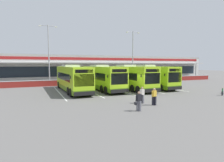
# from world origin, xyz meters

# --- Properties ---
(ground_plane) EXTENTS (200.00, 200.00, 0.00)m
(ground_plane) POSITION_xyz_m (0.00, 0.00, 0.00)
(ground_plane) COLOR #605E5B
(terminal_building) EXTENTS (70.00, 13.00, 6.00)m
(terminal_building) POSITION_xyz_m (-0.00, 26.91, 3.01)
(terminal_building) COLOR silver
(terminal_building) RESTS_ON ground
(red_barrier_wall) EXTENTS (60.00, 0.40, 1.10)m
(red_barrier_wall) POSITION_xyz_m (0.00, 14.50, 0.56)
(red_barrier_wall) COLOR maroon
(red_barrier_wall) RESTS_ON ground
(coach_bus_leftmost) EXTENTS (3.15, 12.22, 3.78)m
(coach_bus_leftmost) POSITION_xyz_m (-6.46, 6.49, 1.79)
(coach_bus_leftmost) COLOR #9ED11E
(coach_bus_leftmost) RESTS_ON ground
(coach_bus_left_centre) EXTENTS (3.15, 12.22, 3.78)m
(coach_bus_left_centre) POSITION_xyz_m (-1.96, 6.73, 1.79)
(coach_bus_left_centre) COLOR #9ED11E
(coach_bus_left_centre) RESTS_ON ground
(coach_bus_centre) EXTENTS (3.15, 12.22, 3.78)m
(coach_bus_centre) POSITION_xyz_m (2.11, 5.66, 1.79)
(coach_bus_centre) COLOR #9ED11E
(coach_bus_centre) RESTS_ON ground
(coach_bus_right_centre) EXTENTS (3.15, 12.22, 3.78)m
(coach_bus_right_centre) POSITION_xyz_m (6.28, 6.32, 1.79)
(coach_bus_right_centre) COLOR #9ED11E
(coach_bus_right_centre) RESTS_ON ground
(bay_stripe_far_west) EXTENTS (0.14, 13.00, 0.01)m
(bay_stripe_far_west) POSITION_xyz_m (-8.40, 6.00, 0.00)
(bay_stripe_far_west) COLOR silver
(bay_stripe_far_west) RESTS_ON ground
(bay_stripe_west) EXTENTS (0.14, 13.00, 0.01)m
(bay_stripe_west) POSITION_xyz_m (-4.20, 6.00, 0.00)
(bay_stripe_west) COLOR silver
(bay_stripe_west) RESTS_ON ground
(bay_stripe_mid_west) EXTENTS (0.14, 13.00, 0.01)m
(bay_stripe_mid_west) POSITION_xyz_m (0.00, 6.00, 0.00)
(bay_stripe_mid_west) COLOR silver
(bay_stripe_mid_west) RESTS_ON ground
(bay_stripe_centre) EXTENTS (0.14, 13.00, 0.01)m
(bay_stripe_centre) POSITION_xyz_m (4.20, 6.00, 0.00)
(bay_stripe_centre) COLOR silver
(bay_stripe_centre) RESTS_ON ground
(bay_stripe_mid_east) EXTENTS (0.14, 13.00, 0.01)m
(bay_stripe_mid_east) POSITION_xyz_m (8.40, 6.00, 0.00)
(bay_stripe_mid_east) COLOR silver
(bay_stripe_mid_east) RESTS_ON ground
(pedestrian_with_handbag) EXTENTS (0.63, 0.35, 1.62)m
(pedestrian_with_handbag) POSITION_xyz_m (-3.69, -6.92, 0.86)
(pedestrian_with_handbag) COLOR slate
(pedestrian_with_handbag) RESTS_ON ground
(pedestrian_in_dark_coat) EXTENTS (0.54, 0.29, 1.62)m
(pedestrian_in_dark_coat) POSITION_xyz_m (-1.77, -4.40, 0.87)
(pedestrian_in_dark_coat) COLOR slate
(pedestrian_in_dark_coat) RESTS_ON ground
(pedestrian_child) EXTENTS (0.30, 0.24, 1.00)m
(pedestrian_child) POSITION_xyz_m (9.81, -4.33, 0.54)
(pedestrian_child) COLOR #33333D
(pedestrian_child) RESTS_ON ground
(pedestrian_near_bin) EXTENTS (0.54, 0.30, 1.62)m
(pedestrian_near_bin) POSITION_xyz_m (-1.21, -5.60, 0.87)
(pedestrian_near_bin) COLOR black
(pedestrian_near_bin) RESTS_ON ground
(lamp_post_west) EXTENTS (3.24, 0.28, 11.00)m
(lamp_post_west) POSITION_xyz_m (-8.81, 16.42, 6.29)
(lamp_post_west) COLOR #9E9EA3
(lamp_post_west) RESTS_ON ground
(lamp_post_centre) EXTENTS (3.24, 0.28, 11.00)m
(lamp_post_centre) POSITION_xyz_m (8.62, 16.01, 6.29)
(lamp_post_centre) COLOR #9E9EA3
(lamp_post_centre) RESTS_ON ground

